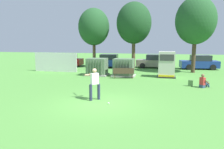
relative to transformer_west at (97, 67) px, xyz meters
name	(u,v)px	position (x,y,z in m)	size (l,w,h in m)	color
ground_plane	(99,104)	(2.99, -9.07, -0.79)	(96.00, 96.00, 0.00)	#51933D
fence_panel	(56,62)	(-5.07, 1.43, 0.21)	(4.80, 0.12, 2.00)	silver
transformer_west	(97,67)	(0.00, 0.00, 0.00)	(2.10, 1.70, 1.62)	#9E9B93
transformer_mid_west	(124,68)	(2.54, 0.09, 0.00)	(2.10, 1.70, 1.62)	#9E9B93
generator_enclosure	(167,65)	(6.38, 0.42, 0.35)	(1.60, 1.40, 2.30)	#262626
park_bench	(124,72)	(2.76, -1.15, -0.25)	(1.84, 0.76, 0.92)	#4C3828
batter	(94,82)	(2.49, -8.37, 0.19)	(1.29, 1.34, 1.74)	#282D4C
sports_ball	(109,103)	(3.47, -9.02, -0.74)	(0.09, 0.09, 0.09)	white
seated_spectator	(203,82)	(8.86, -3.54, -0.41)	(0.77, 0.70, 0.96)	#384C75
backpack	(191,83)	(8.05, -3.27, -0.57)	(0.35, 0.30, 0.44)	#4C723F
tree_left	(94,27)	(-2.31, 6.12, 4.15)	(3.76, 3.76, 7.19)	brown
tree_center_left	(134,23)	(2.58, 6.13, 4.50)	(4.04, 4.04, 7.71)	brown
tree_center_right	(196,21)	(9.08, 4.17, 4.46)	(4.00, 4.00, 7.65)	#4C3828
parked_car_leftmost	(67,60)	(-6.36, 6.84, -0.04)	(4.21, 1.94, 1.62)	maroon
parked_car_left_of_center	(108,61)	(-0.64, 6.58, -0.04)	(4.31, 2.14, 1.62)	navy
parked_car_right_of_center	(154,62)	(5.00, 7.41, -0.04)	(4.25, 2.02, 1.62)	gray
parked_car_rightmost	(199,63)	(10.15, 7.31, -0.04)	(4.39, 2.35, 1.62)	navy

